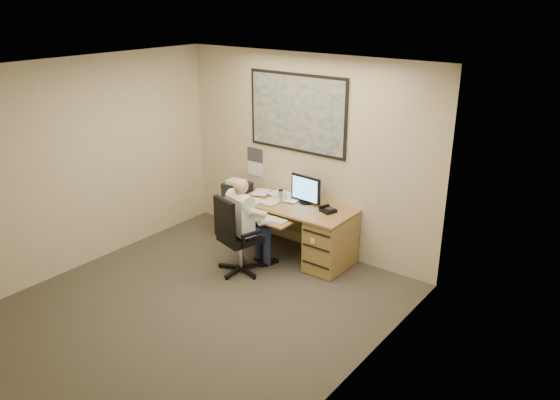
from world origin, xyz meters
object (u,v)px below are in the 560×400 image
Objects in this scene: person at (242,226)px; desk at (317,231)px; filing_cabinet at (238,212)px; office_chair at (239,251)px.

desk is at bearing 65.32° from person.
desk is 1.02m from person.
filing_cabinet is at bearing 179.11° from desk.
office_chair is at bearing -126.12° from desk.
person is (-0.64, -0.78, 0.19)m from desk.
person is at bearing 114.39° from office_chair.
filing_cabinet is 1.14m from person.
filing_cabinet is at bearing 146.93° from office_chair.
person reaches higher than filing_cabinet.
person is (-0.01, 0.08, 0.32)m from office_chair.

